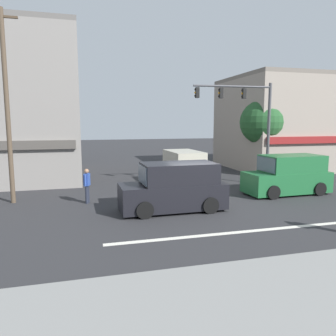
# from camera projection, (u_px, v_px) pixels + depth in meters

# --- Properties ---
(ground_plane) EXTENTS (120.00, 120.00, 0.00)m
(ground_plane) POSITION_uv_depth(u_px,v_px,m) (198.00, 208.00, 14.90)
(ground_plane) COLOR #2B2B2D
(lane_marking_stripe) EXTENTS (9.00, 0.24, 0.01)m
(lane_marking_stripe) POSITION_uv_depth(u_px,v_px,m) (232.00, 233.00, 11.55)
(lane_marking_stripe) COLOR silver
(lane_marking_stripe) RESTS_ON ground
(building_right_corner) EXTENTS (10.83, 8.93, 7.58)m
(building_right_corner) POSITION_uv_depth(u_px,v_px,m) (292.00, 123.00, 28.08)
(building_right_corner) COLOR gray
(building_right_corner) RESTS_ON ground
(street_tree) EXTENTS (3.24, 3.24, 5.49)m
(street_tree) POSITION_uv_depth(u_px,v_px,m) (262.00, 122.00, 23.94)
(street_tree) COLOR #4C3823
(street_tree) RESTS_ON ground
(utility_pole_near_left) EXTENTS (1.40, 0.22, 8.99)m
(utility_pole_near_left) POSITION_uv_depth(u_px,v_px,m) (7.00, 105.00, 15.24)
(utility_pole_near_left) COLOR brown
(utility_pole_near_left) RESTS_ON ground
(traffic_light_mast) EXTENTS (4.89, 0.48, 6.20)m
(traffic_light_mast) POSITION_uv_depth(u_px,v_px,m) (249.00, 115.00, 19.59)
(traffic_light_mast) COLOR #47474C
(traffic_light_mast) RESTS_ON ground
(van_waiting_far) EXTENTS (2.16, 4.66, 2.11)m
(van_waiting_far) POSITION_uv_depth(u_px,v_px,m) (183.00, 168.00, 20.50)
(van_waiting_far) COLOR #B7B29E
(van_waiting_far) RESTS_ON ground
(van_crossing_rightbound) EXTENTS (4.66, 2.16, 2.11)m
(van_crossing_rightbound) POSITION_uv_depth(u_px,v_px,m) (288.00, 176.00, 17.72)
(van_crossing_rightbound) COLOR #1E6033
(van_crossing_rightbound) RESTS_ON ground
(van_crossing_leftbound) EXTENTS (4.62, 2.08, 2.11)m
(van_crossing_leftbound) POSITION_uv_depth(u_px,v_px,m) (174.00, 188.00, 14.37)
(van_crossing_leftbound) COLOR black
(van_crossing_leftbound) RESTS_ON ground
(pedestrian_mid_crossing) EXTENTS (0.33, 0.54, 1.67)m
(pedestrian_mid_crossing) POSITION_uv_depth(u_px,v_px,m) (87.00, 184.00, 15.67)
(pedestrian_mid_crossing) COLOR #232838
(pedestrian_mid_crossing) RESTS_ON ground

